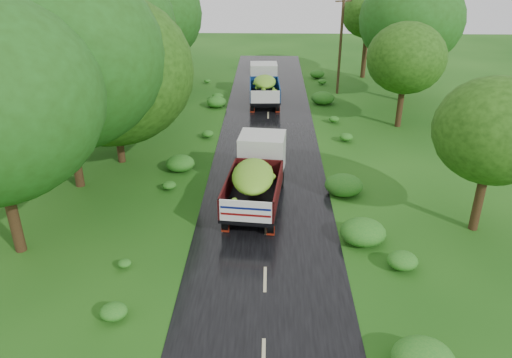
{
  "coord_description": "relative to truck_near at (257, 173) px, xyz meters",
  "views": [
    {
      "loc": [
        0.09,
        -11.76,
        11.96
      ],
      "look_at": [
        -0.51,
        9.47,
        1.7
      ],
      "focal_mm": 35.0,
      "sensor_mm": 36.0,
      "label": 1
    }
  ],
  "objects": [
    {
      "name": "road_lines",
      "position": [
        0.48,
        -4.34,
        -1.58
      ],
      "size": [
        0.12,
        69.6,
        0.0
      ],
      "color": "#BFB78C",
      "rests_on": "road"
    },
    {
      "name": "trees_right",
      "position": [
        10.33,
        13.9,
        3.93
      ],
      "size": [
        5.45,
        30.75,
        8.15
      ],
      "color": "black",
      "rests_on": "ground"
    },
    {
      "name": "shrubs",
      "position": [
        0.48,
        3.66,
        -1.25
      ],
      "size": [
        11.9,
        44.0,
        0.7
      ],
      "color": "#18681C",
      "rests_on": "ground"
    },
    {
      "name": "trees_left",
      "position": [
        -9.51,
        9.66,
        4.75
      ],
      "size": [
        6.44,
        33.99,
        8.95
      ],
      "color": "black",
      "rests_on": "ground"
    },
    {
      "name": "utility_pole",
      "position": [
        6.35,
        19.72,
        2.57
      ],
      "size": [
        1.38,
        0.56,
        8.11
      ],
      "rotation": [
        0.0,
        0.0,
        0.33
      ],
      "color": "#382616",
      "rests_on": "ground"
    },
    {
      "name": "truck_far",
      "position": [
        0.13,
        17.11,
        -0.09
      ],
      "size": [
        2.48,
        6.45,
        2.68
      ],
      "rotation": [
        0.0,
        0.0,
        0.04
      ],
      "color": "black",
      "rests_on": "ground"
    },
    {
      "name": "truck_near",
      "position": [
        0.0,
        0.0,
        0.0
      ],
      "size": [
        3.08,
        6.96,
        2.84
      ],
      "rotation": [
        0.0,
        0.0,
        -0.11
      ],
      "color": "black",
      "rests_on": "ground"
    },
    {
      "name": "ground",
      "position": [
        0.48,
        -10.34,
        -1.6
      ],
      "size": [
        120.0,
        120.0,
        0.0
      ],
      "primitive_type": "plane",
      "color": "#13420E",
      "rests_on": "ground"
    },
    {
      "name": "road",
      "position": [
        0.48,
        -5.34,
        -1.59
      ],
      "size": [
        6.5,
        80.0,
        0.02
      ],
      "primitive_type": "cube",
      "color": "black",
      "rests_on": "ground"
    }
  ]
}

